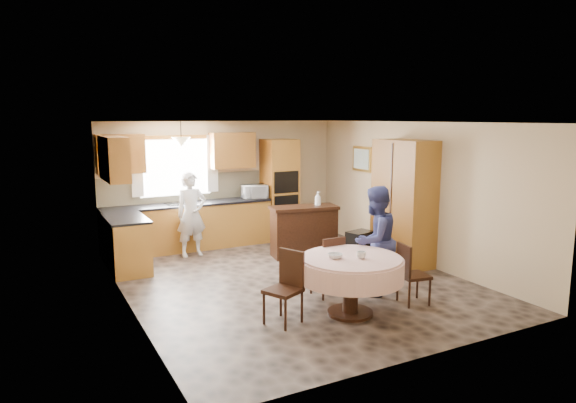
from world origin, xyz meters
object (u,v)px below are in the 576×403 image
(oven_tower, at_px, (280,189))
(dining_table, at_px, (351,270))
(person_sink, at_px, (191,214))
(sideboard, at_px, (304,233))
(person_dining, at_px, (375,241))
(chair_back, at_px, (330,264))
(cupboard, at_px, (404,203))
(chair_left, at_px, (287,283))
(chair_right, at_px, (410,271))

(oven_tower, height_order, dining_table, oven_tower)
(oven_tower, height_order, person_sink, oven_tower)
(sideboard, distance_m, person_dining, 2.33)
(oven_tower, xyz_separation_m, sideboard, (-0.24, -1.48, -0.62))
(person_sink, bearing_deg, sideboard, -32.65)
(person_dining, bearing_deg, person_sink, -77.02)
(chair_back, distance_m, person_dining, 0.74)
(cupboard, xyz_separation_m, person_sink, (-3.16, 2.22, -0.31))
(chair_back, height_order, person_sink, person_sink)
(oven_tower, bearing_deg, sideboard, -99.18)
(dining_table, xyz_separation_m, chair_left, (-0.86, 0.17, -0.10))
(chair_left, relative_size, chair_right, 1.07)
(person_sink, height_order, person_dining, person_dining)
(cupboard, height_order, person_sink, cupboard)
(oven_tower, bearing_deg, cupboard, -68.55)
(sideboard, xyz_separation_m, cupboard, (1.31, -1.25, 0.65))
(oven_tower, bearing_deg, person_dining, -95.29)
(sideboard, relative_size, chair_right, 1.45)
(person_sink, bearing_deg, person_dining, -66.90)
(oven_tower, distance_m, dining_table, 4.46)
(cupboard, bearing_deg, oven_tower, 111.45)
(sideboard, bearing_deg, oven_tower, 90.63)
(chair_left, distance_m, person_sink, 3.63)
(person_dining, bearing_deg, chair_right, 92.30)
(oven_tower, height_order, person_dining, oven_tower)
(chair_right, bearing_deg, person_dining, 27.47)
(sideboard, xyz_separation_m, person_dining, (-0.11, -2.30, 0.36))
(sideboard, height_order, chair_back, chair_back)
(oven_tower, height_order, chair_right, oven_tower)
(chair_left, bearing_deg, chair_back, 93.43)
(cupboard, relative_size, person_sink, 1.39)
(sideboard, bearing_deg, person_dining, -82.94)
(chair_right, relative_size, person_dining, 0.54)
(dining_table, bearing_deg, chair_right, -3.64)
(chair_right, bearing_deg, chair_back, 57.59)
(chair_left, bearing_deg, person_dining, 76.74)
(sideboard, bearing_deg, chair_right, -78.86)
(sideboard, distance_m, chair_right, 2.88)
(cupboard, distance_m, chair_right, 2.14)
(oven_tower, bearing_deg, dining_table, -104.57)
(chair_back, bearing_deg, chair_left, 27.18)
(chair_back, xyz_separation_m, chair_right, (0.83, -0.76, -0.02))
(oven_tower, distance_m, chair_right, 4.40)
(oven_tower, distance_m, cupboard, 2.93)
(cupboard, distance_m, dining_table, 2.73)
(cupboard, relative_size, dining_table, 1.60)
(oven_tower, relative_size, person_sink, 1.34)
(chair_back, bearing_deg, oven_tower, -106.78)
(sideboard, xyz_separation_m, chair_left, (-1.74, -2.64, 0.06))
(person_sink, bearing_deg, chair_back, -75.41)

